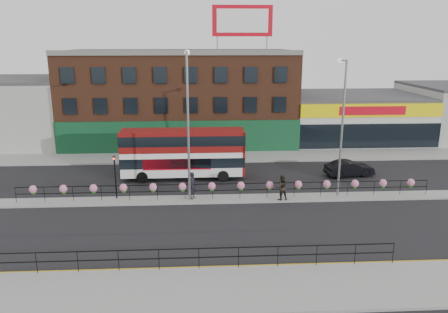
{
  "coord_description": "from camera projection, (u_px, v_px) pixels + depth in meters",
  "views": [
    {
      "loc": [
        -1.86,
        -30.0,
        11.28
      ],
      "look_at": [
        0.0,
        3.0,
        2.5
      ],
      "focal_mm": 35.0,
      "sensor_mm": 36.0,
      "label": 1
    }
  ],
  "objects": [
    {
      "name": "median",
      "position": [
        226.0,
        199.0,
        31.93
      ],
      "size": [
        60.0,
        1.6,
        0.15
      ],
      "primitive_type": "cube",
      "color": "gray",
      "rests_on": "ground"
    },
    {
      "name": "billboard",
      "position": [
        242.0,
        21.0,
        43.16
      ],
      "size": [
        6.0,
        0.29,
        4.4
      ],
      "color": "red",
      "rests_on": "brick_building"
    },
    {
      "name": "north_pavement",
      "position": [
        219.0,
        157.0,
        43.5
      ],
      "size": [
        60.0,
        4.0,
        0.15
      ],
      "primitive_type": "cube",
      "color": "gray",
      "rests_on": "ground"
    },
    {
      "name": "south_railing",
      "position": [
        199.0,
        254.0,
        21.84
      ],
      "size": [
        20.04,
        0.05,
        1.12
      ],
      "color": "black",
      "rests_on": "south_pavement"
    },
    {
      "name": "lamp_column_west",
      "position": [
        188.0,
        114.0,
        30.25
      ],
      "size": [
        0.38,
        1.85,
        10.53
      ],
      "color": "gray",
      "rests_on": "median"
    },
    {
      "name": "ground",
      "position": [
        226.0,
        200.0,
        31.94
      ],
      "size": [
        120.0,
        120.0,
        0.0
      ],
      "primitive_type": "plane",
      "color": "black",
      "rests_on": "ground"
    },
    {
      "name": "pedestrian_a",
      "position": [
        193.0,
        185.0,
        31.63
      ],
      "size": [
        1.06,
        0.98,
        1.98
      ],
      "primitive_type": "imported",
      "rotation": [
        0.0,
        0.0,
        1.18
      ],
      "color": "black",
      "rests_on": "median"
    },
    {
      "name": "brick_building",
      "position": [
        181.0,
        97.0,
        49.67
      ],
      "size": [
        25.0,
        12.21,
        10.3
      ],
      "color": "brown",
      "rests_on": "ground"
    },
    {
      "name": "yellow_line_outer",
      "position": [
        238.0,
        268.0,
        22.41
      ],
      "size": [
        60.0,
        0.1,
        0.01
      ],
      "primitive_type": "cube",
      "color": "gold",
      "rests_on": "ground"
    },
    {
      "name": "traffic_light_median",
      "position": [
        115.0,
        168.0,
        31.26
      ],
      "size": [
        0.15,
        0.28,
        3.65
      ],
      "color": "black",
      "rests_on": "median"
    },
    {
      "name": "south_pavement",
      "position": [
        242.0,
        289.0,
        20.35
      ],
      "size": [
        60.0,
        4.0,
        0.15
      ],
      "primitive_type": "cube",
      "color": "gray",
      "rests_on": "ground"
    },
    {
      "name": "warehouse_west",
      "position": [
        0.0,
        111.0,
        48.99
      ],
      "size": [
        15.5,
        12.0,
        7.3
      ],
      "color": "#A3A29E",
      "rests_on": "ground"
    },
    {
      "name": "median_railing",
      "position": [
        226.0,
        186.0,
        31.68
      ],
      "size": [
        30.04,
        0.56,
        1.23
      ],
      "color": "black",
      "rests_on": "median"
    },
    {
      "name": "car",
      "position": [
        349.0,
        168.0,
        37.43
      ],
      "size": [
        2.51,
        4.53,
        1.37
      ],
      "primitive_type": "imported",
      "rotation": [
        0.0,
        0.0,
        1.7
      ],
      "color": "black",
      "rests_on": "ground"
    },
    {
      "name": "pedestrian_b",
      "position": [
        281.0,
        187.0,
        31.35
      ],
      "size": [
        1.12,
        0.97,
        1.87
      ],
      "primitive_type": "imported",
      "rotation": [
        0.0,
        0.0,
        3.29
      ],
      "color": "black",
      "rests_on": "median"
    },
    {
      "name": "double_decker_bus",
      "position": [
        183.0,
        149.0,
        36.45
      ],
      "size": [
        10.27,
        2.59,
        4.15
      ],
      "color": "white",
      "rests_on": "ground"
    },
    {
      "name": "supermarket",
      "position": [
        351.0,
        117.0,
        51.34
      ],
      "size": [
        15.0,
        12.25,
        5.3
      ],
      "color": "silver",
      "rests_on": "ground"
    },
    {
      "name": "lamp_column_east",
      "position": [
        342.0,
        117.0,
        31.22
      ],
      "size": [
        0.36,
        1.74,
        9.92
      ],
      "color": "gray",
      "rests_on": "median"
    },
    {
      "name": "yellow_line_inner",
      "position": [
        238.0,
        266.0,
        22.58
      ],
      "size": [
        60.0,
        0.1,
        0.01
      ],
      "primitive_type": "cube",
      "color": "gold",
      "rests_on": "ground"
    }
  ]
}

